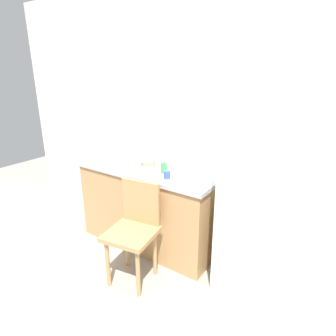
{
  "coord_description": "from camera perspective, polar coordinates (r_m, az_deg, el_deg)",
  "views": [
    {
      "loc": [
        1.6,
        -1.54,
        1.81
      ],
      "look_at": [
        0.15,
        0.6,
        0.91
      ],
      "focal_mm": 30.88,
      "sensor_mm": 36.0,
      "label": 1
    }
  ],
  "objects": [
    {
      "name": "back_wall",
      "position": [
        3.05,
        1.94,
        9.73
      ],
      "size": [
        4.8,
        0.1,
        2.63
      ],
      "primitive_type": "cube",
      "color": "white",
      "rests_on": "ground_plane"
    },
    {
      "name": "faucet",
      "position": [
        3.15,
        -2.33,
        4.38
      ],
      "size": [
        0.02,
        0.02,
        0.3
      ],
      "primitive_type": "cylinder",
      "color": "#B7B7BC",
      "rests_on": "countertop"
    },
    {
      "name": "cup_blue",
      "position": [
        2.61,
        -0.18,
        -1.33
      ],
      "size": [
        0.06,
        0.06,
        0.07
      ],
      "primitive_type": "cylinder",
      "color": "blue",
      "rests_on": "countertop"
    },
    {
      "name": "terracotta_bowl",
      "position": [
        2.99,
        -4.01,
        0.99
      ],
      "size": [
        0.15,
        0.15,
        0.04
      ],
      "primitive_type": "cylinder",
      "color": "gray",
      "rests_on": "countertop"
    },
    {
      "name": "refrigerator",
      "position": [
        2.52,
        18.26,
        -8.16
      ],
      "size": [
        0.6,
        0.6,
        1.39
      ],
      "primitive_type": "cube",
      "color": "silver",
      "rests_on": "ground_plane"
    },
    {
      "name": "countertop",
      "position": [
        2.94,
        -3.48,
        -0.13
      ],
      "size": [
        1.51,
        0.64,
        0.04
      ],
      "primitive_type": "cube",
      "color": "#B7B7BC",
      "rests_on": "cabinet_base"
    },
    {
      "name": "dish_tray",
      "position": [
        2.8,
        3.05,
        -0.19
      ],
      "size": [
        0.28,
        0.2,
        0.05
      ],
      "primitive_type": "cube",
      "color": "white",
      "rests_on": "countertop"
    },
    {
      "name": "chair",
      "position": [
        2.58,
        -6.64,
        -11.6
      ],
      "size": [
        0.46,
        0.46,
        0.89
      ],
      "rotation": [
        0.0,
        0.0,
        0.16
      ],
      "color": "tan",
      "rests_on": "ground_plane"
    },
    {
      "name": "ground_plane",
      "position": [
        2.87,
        -9.85,
        -20.36
      ],
      "size": [
        8.0,
        8.0,
        0.0
      ],
      "primitive_type": "plane",
      "color": "#9E998E"
    },
    {
      "name": "cabinet_base",
      "position": [
        3.11,
        -3.32,
        -7.66
      ],
      "size": [
        1.47,
        0.6,
        0.82
      ],
      "primitive_type": "cube",
      "color": "tan",
      "rests_on": "ground_plane"
    },
    {
      "name": "cup_green",
      "position": [
        2.75,
        -0.83,
        0.07
      ],
      "size": [
        0.06,
        0.06,
        0.1
      ],
      "primitive_type": "cylinder",
      "color": "green",
      "rests_on": "countertop"
    }
  ]
}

